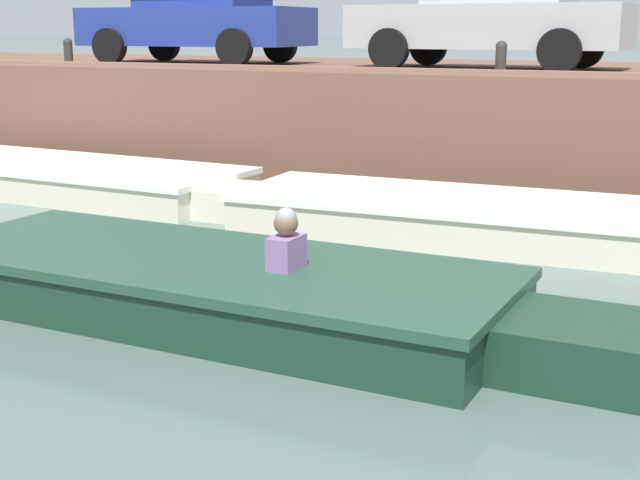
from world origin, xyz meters
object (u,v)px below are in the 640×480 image
(car_leftmost_blue, at_px, (198,13))
(mooring_bollard_west, at_px, (68,51))
(car_left_inner_silver, at_px, (493,11))
(motorboat_passing, at_px, (232,289))
(boat_moored_west_cream, at_px, (50,177))
(boat_moored_central_cream, at_px, (429,215))
(mooring_bollard_mid, at_px, (501,57))

(car_leftmost_blue, bearing_deg, mooring_bollard_west, -123.40)
(car_left_inner_silver, bearing_deg, motorboat_passing, -91.02)
(boat_moored_west_cream, relative_size, motorboat_passing, 1.07)
(motorboat_passing, bearing_deg, boat_moored_central_cream, 82.02)
(mooring_bollard_west, height_order, mooring_bollard_mid, same)
(motorboat_passing, xyz_separation_m, mooring_bollard_mid, (0.75, 5.61, 1.70))
(car_left_inner_silver, relative_size, mooring_bollard_mid, 9.20)
(motorboat_passing, height_order, mooring_bollard_west, mooring_bollard_west)
(motorboat_passing, height_order, mooring_bollard_mid, mooring_bollard_mid)
(car_leftmost_blue, bearing_deg, mooring_bollard_mid, -18.37)
(boat_moored_central_cream, xyz_separation_m, mooring_bollard_west, (-6.81, 2.04, 1.71))
(boat_moored_west_cream, xyz_separation_m, car_left_inner_silver, (5.42, 3.67, 2.32))
(boat_moored_west_cream, distance_m, boat_moored_central_cream, 5.79)
(mooring_bollard_west, bearing_deg, motorboat_passing, -41.65)
(car_leftmost_blue, distance_m, mooring_bollard_mid, 6.13)
(car_left_inner_silver, height_order, mooring_bollard_west, car_left_inner_silver)
(mooring_bollard_west, xyz_separation_m, mooring_bollard_mid, (7.06, 0.00, 0.00))
(boat_moored_west_cream, bearing_deg, car_left_inner_silver, 34.12)
(boat_moored_west_cream, distance_m, mooring_bollard_mid, 6.51)
(car_left_inner_silver, distance_m, mooring_bollard_mid, 2.10)
(car_left_inner_silver, distance_m, mooring_bollard_west, 6.75)
(car_leftmost_blue, bearing_deg, boat_moored_west_cream, -93.80)
(car_left_inner_silver, bearing_deg, boat_moored_west_cream, -145.88)
(boat_moored_central_cream, bearing_deg, car_leftmost_blue, 144.40)
(car_leftmost_blue, bearing_deg, boat_moored_central_cream, -35.60)
(motorboat_passing, xyz_separation_m, car_leftmost_blue, (-5.04, 7.53, 2.30))
(boat_moored_central_cream, xyz_separation_m, car_leftmost_blue, (-5.54, 3.97, 2.32))
(boat_moored_west_cream, height_order, mooring_bollard_mid, mooring_bollard_mid)
(mooring_bollard_mid, bearing_deg, car_leftmost_blue, 161.63)
(boat_moored_west_cream, height_order, car_left_inner_silver, car_left_inner_silver)
(boat_moored_central_cream, height_order, mooring_bollard_west, mooring_bollard_west)
(boat_moored_central_cream, distance_m, car_left_inner_silver, 4.61)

